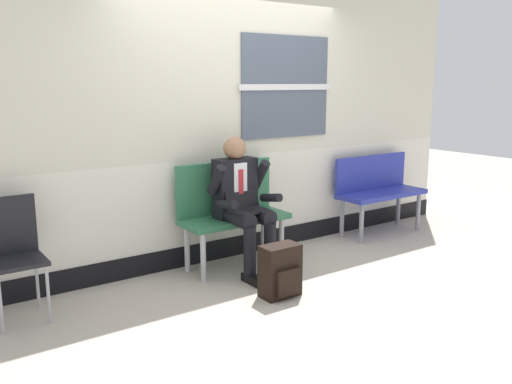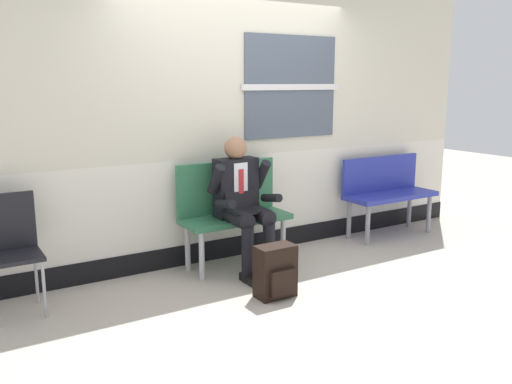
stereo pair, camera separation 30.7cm
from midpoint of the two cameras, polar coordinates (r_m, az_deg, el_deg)
The scene contains 7 objects.
ground_plane at distance 5.11m, azimuth -0.44°, elevation -8.25°, with size 18.00×18.00×0.00m, color #B2A899.
station_wall at distance 5.34m, azimuth -4.16°, elevation 7.50°, with size 6.04×0.16×2.74m.
bench_with_person at distance 5.12m, azimuth -4.42°, elevation -1.64°, with size 1.03×0.42×0.99m.
bench_empty at distance 6.37m, azimuth 11.37°, elevation 0.48°, with size 1.11×0.42×0.89m.
person_seated at distance 4.93m, azimuth -3.21°, elevation -0.97°, with size 0.57×0.70×1.24m.
backpack at distance 4.45m, azimuth 0.62°, elevation -8.40°, with size 0.32×0.23×0.43m.
folding_chair at distance 4.42m, azimuth -26.06°, elevation -5.25°, with size 0.38×0.38×0.91m.
Camera 1 is at (-2.87, -3.87, 1.74)m, focal length 37.91 mm.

